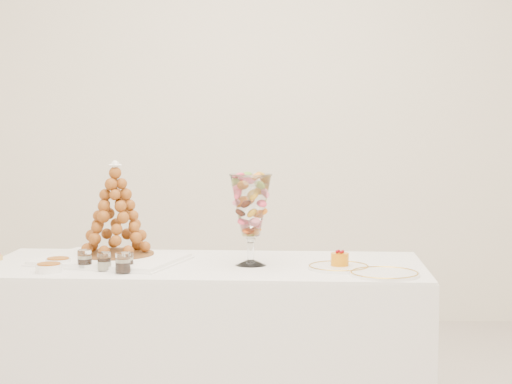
{
  "coord_description": "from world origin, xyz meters",
  "views": [
    {
      "loc": [
        0.13,
        -3.22,
        1.26
      ],
      "look_at": [
        0.06,
        0.22,
        0.96
      ],
      "focal_mm": 60.0,
      "sensor_mm": 36.0,
      "label": 1
    }
  ],
  "objects": [
    {
      "name": "ramekin_back",
      "position": [
        -0.72,
        0.1,
        0.69
      ],
      "size": [
        0.1,
        0.1,
        0.03
      ],
      "primitive_type": "cylinder",
      "color": "white",
      "rests_on": "buffet_table"
    },
    {
      "name": "cake_plate",
      "position": [
        0.39,
        0.08,
        0.68
      ],
      "size": [
        0.24,
        0.24,
        0.01
      ],
      "primitive_type": "cylinder",
      "color": "white",
      "rests_on": "buffet_table"
    },
    {
      "name": "croquembouche",
      "position": [
        -0.52,
        0.29,
        0.88
      ],
      "size": [
        0.31,
        0.31,
        0.39
      ],
      "rotation": [
        0.0,
        0.0,
        -0.05
      ],
      "color": "brown",
      "rests_on": "lace_tray"
    },
    {
      "name": "verrine_d",
      "position": [
        -0.52,
        0.01,
        0.7
      ],
      "size": [
        0.06,
        0.06,
        0.07
      ],
      "primitive_type": "cylinder",
      "rotation": [
        0.0,
        0.0,
        -0.2
      ],
      "color": "white",
      "rests_on": "buffet_table"
    },
    {
      "name": "verrine_c",
      "position": [
        -0.44,
        0.06,
        0.7
      ],
      "size": [
        0.05,
        0.05,
        0.06
      ],
      "primitive_type": "cylinder",
      "rotation": [
        0.0,
        0.0,
        0.16
      ],
      "color": "white",
      "rests_on": "buffet_table"
    },
    {
      "name": "spare_plate",
      "position": [
        0.55,
        -0.06,
        0.68
      ],
      "size": [
        0.26,
        0.26,
        0.01
      ],
      "primitive_type": "cylinder",
      "color": "white",
      "rests_on": "buffet_table"
    },
    {
      "name": "buffet_table",
      "position": [
        -0.14,
        0.18,
        0.33
      ],
      "size": [
        1.79,
        0.77,
        0.67
      ],
      "rotation": [
        0.0,
        0.0,
        -0.04
      ],
      "color": "white",
      "rests_on": "ground"
    },
    {
      "name": "ramekin_front",
      "position": [
        -0.72,
        -0.03,
        0.69
      ],
      "size": [
        0.1,
        0.1,
        0.03
      ],
      "primitive_type": "cylinder",
      "color": "white",
      "rests_on": "buffet_table"
    },
    {
      "name": "verrine_e",
      "position": [
        -0.44,
        -0.04,
        0.71
      ],
      "size": [
        0.06,
        0.06,
        0.08
      ],
      "primitive_type": "cylinder",
      "rotation": [
        0.0,
        0.0,
        0.14
      ],
      "color": "white",
      "rests_on": "buffet_table"
    },
    {
      "name": "mousse_cake",
      "position": [
        0.39,
        0.08,
        0.71
      ],
      "size": [
        0.07,
        0.07,
        0.06
      ],
      "color": "orange",
      "rests_on": "cake_plate"
    },
    {
      "name": "macaron_vase",
      "position": [
        0.04,
        0.15,
        0.9
      ],
      "size": [
        0.17,
        0.17,
        0.36
      ],
      "color": "white",
      "rests_on": "buffet_table"
    },
    {
      "name": "verrine_b",
      "position": [
        -0.52,
        0.05,
        0.7
      ],
      "size": [
        0.06,
        0.06,
        0.07
      ],
      "primitive_type": "cylinder",
      "rotation": [
        0.0,
        0.0,
        -0.29
      ],
      "color": "white",
      "rests_on": "buffet_table"
    },
    {
      "name": "lace_tray",
      "position": [
        -0.53,
        0.22,
        0.68
      ],
      "size": [
        0.64,
        0.55,
        0.02
      ],
      "primitive_type": "cube",
      "rotation": [
        0.0,
        0.0,
        -0.3
      ],
      "color": "white",
      "rests_on": "buffet_table"
    },
    {
      "name": "verrine_a",
      "position": [
        -0.6,
        0.05,
        0.71
      ],
      "size": [
        0.07,
        0.07,
        0.07
      ],
      "primitive_type": "cylinder",
      "rotation": [
        0.0,
        0.0,
        0.26
      ],
      "color": "white",
      "rests_on": "buffet_table"
    }
  ]
}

